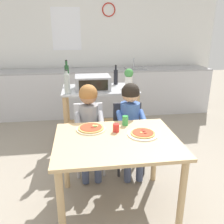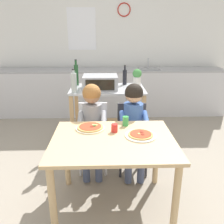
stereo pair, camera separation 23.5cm
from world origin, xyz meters
The scene contains 18 objects.
ground_plane centered at (0.00, 1.25, 0.00)m, with size 12.47×12.47×0.00m, color gray.
back_wall_tiled centered at (0.00, 3.18, 1.35)m, with size 5.13×0.14×2.70m.
kitchen_counter centered at (0.00, 2.77, 0.45)m, with size 4.62×0.60×1.10m.
kitchen_island_cart centered at (-0.03, 1.31, 0.59)m, with size 1.02×0.63×0.88m.
toaster_oven centered at (-0.13, 1.28, 0.97)m, with size 0.47×0.37×0.18m.
bottle_squat_spirits centered at (-0.46, 1.07, 1.01)m, with size 0.07×0.07×0.31m.
bottle_brown_beer centered at (0.23, 1.53, 0.99)m, with size 0.06×0.06×0.29m.
bottle_slim_sauce centered at (-0.48, 1.50, 1.04)m, with size 0.06×0.06×0.37m.
potted_herb_plant centered at (0.38, 1.34, 1.02)m, with size 0.13×0.13×0.26m.
dining_table centered at (0.00, 0.00, 0.62)m, with size 1.10×0.86×0.73m.
dining_chair_left centered at (-0.22, 0.72, 0.48)m, with size 0.36×0.36×0.81m.
dining_chair_right centered at (0.25, 0.68, 0.48)m, with size 0.36×0.36×0.81m.
child_in_grey_shirt centered at (-0.22, 0.61, 0.70)m, with size 0.32×0.42×1.06m.
child_in_blue_striped_shirt centered at (0.25, 0.57, 0.70)m, with size 0.32×0.42×1.07m.
pizza_plate_cream centered at (-0.22, 0.24, 0.74)m, with size 0.28×0.28×0.03m.
pizza_plate_white centered at (0.25, 0.05, 0.74)m, with size 0.28×0.28×0.03m.
drinking_cup_red centered at (0.02, 0.16, 0.77)m, with size 0.06×0.06×0.08m, color red.
drinking_cup_green centered at (0.14, 0.31, 0.78)m, with size 0.06×0.06×0.10m, color green.
Camera 1 is at (-0.30, -1.90, 1.66)m, focal length 38.13 mm.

